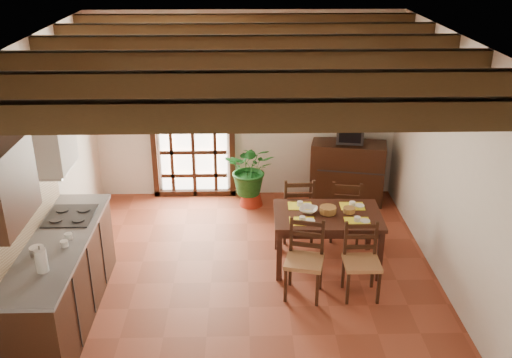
{
  "coord_description": "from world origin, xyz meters",
  "views": [
    {
      "loc": [
        -0.05,
        -5.66,
        3.79
      ],
      "look_at": [
        0.1,
        0.4,
        1.15
      ],
      "focal_mm": 40.0,
      "sensor_mm": 36.0,
      "label": 1
    }
  ],
  "objects_px": {
    "chair_near_right": "(361,274)",
    "crt_tv": "(350,131)",
    "chair_near_left": "(304,273)",
    "sideboard": "(347,172)",
    "chair_far_left": "(297,219)",
    "chair_far_right": "(345,220)",
    "potted_plant": "(251,170)",
    "dining_table": "(327,220)",
    "kitchen_counter": "(61,279)",
    "pendant_lamp": "(333,99)"
  },
  "relations": [
    {
      "from": "chair_near_right",
      "to": "crt_tv",
      "type": "bearing_deg",
      "value": 84.26
    },
    {
      "from": "chair_near_left",
      "to": "sideboard",
      "type": "height_order",
      "value": "sideboard"
    },
    {
      "from": "chair_far_left",
      "to": "chair_far_right",
      "type": "bearing_deg",
      "value": 176.0
    },
    {
      "from": "chair_far_right",
      "to": "potted_plant",
      "type": "height_order",
      "value": "potted_plant"
    },
    {
      "from": "sideboard",
      "to": "dining_table",
      "type": "bearing_deg",
      "value": -95.05
    },
    {
      "from": "crt_tv",
      "to": "chair_far_left",
      "type": "bearing_deg",
      "value": -116.52
    },
    {
      "from": "kitchen_counter",
      "to": "sideboard",
      "type": "distance_m",
      "value": 4.48
    },
    {
      "from": "sideboard",
      "to": "potted_plant",
      "type": "relative_size",
      "value": 0.52
    },
    {
      "from": "chair_far_left",
      "to": "chair_far_right",
      "type": "distance_m",
      "value": 0.64
    },
    {
      "from": "chair_near_left",
      "to": "potted_plant",
      "type": "bearing_deg",
      "value": 117.07
    },
    {
      "from": "dining_table",
      "to": "chair_near_left",
      "type": "distance_m",
      "value": 0.8
    },
    {
      "from": "chair_near_right",
      "to": "chair_far_left",
      "type": "relative_size",
      "value": 0.94
    },
    {
      "from": "chair_near_left",
      "to": "potted_plant",
      "type": "distance_m",
      "value": 2.42
    },
    {
      "from": "potted_plant",
      "to": "chair_far_left",
      "type": "bearing_deg",
      "value": -59.94
    },
    {
      "from": "chair_near_left",
      "to": "chair_far_right",
      "type": "bearing_deg",
      "value": 75.91
    },
    {
      "from": "chair_near_left",
      "to": "chair_far_left",
      "type": "relative_size",
      "value": 0.98
    },
    {
      "from": "crt_tv",
      "to": "pendant_lamp",
      "type": "bearing_deg",
      "value": -98.18
    },
    {
      "from": "chair_near_left",
      "to": "crt_tv",
      "type": "height_order",
      "value": "crt_tv"
    },
    {
      "from": "dining_table",
      "to": "crt_tv",
      "type": "bearing_deg",
      "value": 74.69
    },
    {
      "from": "chair_far_right",
      "to": "crt_tv",
      "type": "height_order",
      "value": "crt_tv"
    },
    {
      "from": "chair_near_right",
      "to": "potted_plant",
      "type": "bearing_deg",
      "value": 117.23
    },
    {
      "from": "dining_table",
      "to": "pendant_lamp",
      "type": "height_order",
      "value": "pendant_lamp"
    },
    {
      "from": "dining_table",
      "to": "chair_near_right",
      "type": "height_order",
      "value": "chair_near_right"
    },
    {
      "from": "dining_table",
      "to": "chair_far_right",
      "type": "bearing_deg",
      "value": 64.06
    },
    {
      "from": "crt_tv",
      "to": "potted_plant",
      "type": "xyz_separation_m",
      "value": [
        -1.46,
        -0.14,
        -0.54
      ]
    },
    {
      "from": "kitchen_counter",
      "to": "sideboard",
      "type": "height_order",
      "value": "kitchen_counter"
    },
    {
      "from": "chair_far_right",
      "to": "potted_plant",
      "type": "distance_m",
      "value": 1.65
    },
    {
      "from": "dining_table",
      "to": "sideboard",
      "type": "bearing_deg",
      "value": 74.74
    },
    {
      "from": "chair_near_left",
      "to": "sideboard",
      "type": "relative_size",
      "value": 0.82
    },
    {
      "from": "dining_table",
      "to": "chair_far_right",
      "type": "xyz_separation_m",
      "value": [
        0.34,
        0.64,
        -0.33
      ]
    },
    {
      "from": "kitchen_counter",
      "to": "chair_near_right",
      "type": "xyz_separation_m",
      "value": [
        3.21,
        0.32,
        -0.21
      ]
    },
    {
      "from": "kitchen_counter",
      "to": "dining_table",
      "type": "relative_size",
      "value": 1.72
    },
    {
      "from": "dining_table",
      "to": "potted_plant",
      "type": "height_order",
      "value": "potted_plant"
    },
    {
      "from": "chair_near_left",
      "to": "potted_plant",
      "type": "relative_size",
      "value": 0.42
    },
    {
      "from": "kitchen_counter",
      "to": "chair_far_right",
      "type": "relative_size",
      "value": 2.57
    },
    {
      "from": "chair_far_left",
      "to": "crt_tv",
      "type": "bearing_deg",
      "value": -128.62
    },
    {
      "from": "crt_tv",
      "to": "pendant_lamp",
      "type": "relative_size",
      "value": 0.53
    },
    {
      "from": "chair_near_right",
      "to": "chair_far_right",
      "type": "xyz_separation_m",
      "value": [
        0.04,
        1.31,
        0.01
      ]
    },
    {
      "from": "chair_near_left",
      "to": "pendant_lamp",
      "type": "height_order",
      "value": "pendant_lamp"
    },
    {
      "from": "kitchen_counter",
      "to": "chair_near_right",
      "type": "distance_m",
      "value": 3.23
    },
    {
      "from": "chair_near_left",
      "to": "chair_far_left",
      "type": "distance_m",
      "value": 1.31
    },
    {
      "from": "chair_far_left",
      "to": "pendant_lamp",
      "type": "xyz_separation_m",
      "value": [
        0.3,
        -0.56,
        1.79
      ]
    },
    {
      "from": "chair_far_right",
      "to": "crt_tv",
      "type": "bearing_deg",
      "value": -90.92
    },
    {
      "from": "pendant_lamp",
      "to": "dining_table",
      "type": "bearing_deg",
      "value": -90.0
    },
    {
      "from": "chair_near_right",
      "to": "potted_plant",
      "type": "height_order",
      "value": "potted_plant"
    },
    {
      "from": "pendant_lamp",
      "to": "chair_far_right",
      "type": "bearing_deg",
      "value": 58.0
    },
    {
      "from": "potted_plant",
      "to": "chair_far_right",
      "type": "bearing_deg",
      "value": -40.44
    },
    {
      "from": "kitchen_counter",
      "to": "chair_near_right",
      "type": "height_order",
      "value": "kitchen_counter"
    },
    {
      "from": "sideboard",
      "to": "chair_near_right",
      "type": "bearing_deg",
      "value": -84.05
    },
    {
      "from": "kitchen_counter",
      "to": "chair_far_right",
      "type": "bearing_deg",
      "value": 26.61
    }
  ]
}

